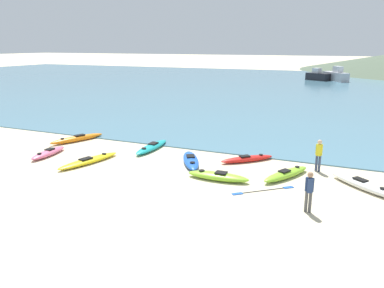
% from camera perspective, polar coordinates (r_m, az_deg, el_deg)
% --- Properties ---
extents(ground_plane, '(400.00, 400.00, 0.00)m').
position_cam_1_polar(ground_plane, '(14.51, -8.88, -9.01)').
color(ground_plane, beige).
extents(bay_water, '(160.00, 70.00, 0.06)m').
position_cam_1_polar(bay_water, '(54.70, 15.88, 8.28)').
color(bay_water, teal).
rests_on(bay_water, ground_plane).
extents(kayak_on_sand_0, '(1.89, 2.98, 0.38)m').
position_cam_1_polar(kayak_on_sand_0, '(17.51, 14.15, -4.45)').
color(kayak_on_sand_0, '#8CCC2D').
rests_on(kayak_on_sand_0, ground_plane).
extents(kayak_on_sand_1, '(1.54, 3.65, 0.31)m').
position_cam_1_polar(kayak_on_sand_1, '(19.73, -15.44, -2.45)').
color(kayak_on_sand_1, yellow).
rests_on(kayak_on_sand_1, ground_plane).
extents(kayak_on_sand_2, '(2.14, 3.08, 0.35)m').
position_cam_1_polar(kayak_on_sand_2, '(19.02, -0.18, -2.47)').
color(kayak_on_sand_2, blue).
rests_on(kayak_on_sand_2, ground_plane).
extents(kayak_on_sand_3, '(0.78, 3.36, 0.35)m').
position_cam_1_polar(kayak_on_sand_3, '(21.60, -6.12, -0.43)').
color(kayak_on_sand_3, teal).
rests_on(kayak_on_sand_3, ground_plane).
extents(kayak_on_sand_4, '(2.52, 2.42, 0.34)m').
position_cam_1_polar(kayak_on_sand_4, '(19.47, 8.39, -2.25)').
color(kayak_on_sand_4, red).
rests_on(kayak_on_sand_4, ground_plane).
extents(kayak_on_sand_5, '(2.84, 2.58, 0.40)m').
position_cam_1_polar(kayak_on_sand_5, '(17.23, 24.62, -5.69)').
color(kayak_on_sand_5, white).
rests_on(kayak_on_sand_5, ground_plane).
extents(kayak_on_sand_6, '(1.86, 3.49, 0.39)m').
position_cam_1_polar(kayak_on_sand_6, '(24.37, -17.09, 0.81)').
color(kayak_on_sand_6, orange).
rests_on(kayak_on_sand_6, ground_plane).
extents(kayak_on_sand_7, '(0.93, 2.66, 0.36)m').
position_cam_1_polar(kayak_on_sand_7, '(21.75, -21.03, -1.25)').
color(kayak_on_sand_7, '#E5668C').
rests_on(kayak_on_sand_7, ground_plane).
extents(kayak_on_sand_8, '(2.83, 0.82, 0.39)m').
position_cam_1_polar(kayak_on_sand_8, '(16.74, 3.99, -4.92)').
color(kayak_on_sand_8, '#8CCC2D').
rests_on(kayak_on_sand_8, ground_plane).
extents(person_near_foreground, '(0.31, 0.26, 1.53)m').
position_cam_1_polar(person_near_foreground, '(13.98, 17.42, -6.61)').
color(person_near_foreground, '#4C4C4C').
rests_on(person_near_foreground, ground_plane).
extents(person_near_waterline, '(0.31, 0.21, 1.55)m').
position_cam_1_polar(person_near_waterline, '(18.56, 18.76, -1.37)').
color(person_near_waterline, '#384260').
rests_on(person_near_waterline, ground_plane).
extents(moored_boat_0, '(4.45, 5.45, 2.37)m').
position_cam_1_polar(moored_boat_0, '(66.39, 21.03, 9.69)').
color(moored_boat_0, '#B2B2B7').
rests_on(moored_boat_0, bay_water).
extents(moored_boat_1, '(4.28, 3.61, 1.97)m').
position_cam_1_polar(moored_boat_1, '(66.71, 18.67, 9.80)').
color(moored_boat_1, black).
rests_on(moored_boat_1, bay_water).
extents(loose_paddle, '(2.23, 1.95, 0.03)m').
position_cam_1_polar(loose_paddle, '(15.82, 10.82, -6.97)').
color(loose_paddle, black).
rests_on(loose_paddle, ground_plane).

